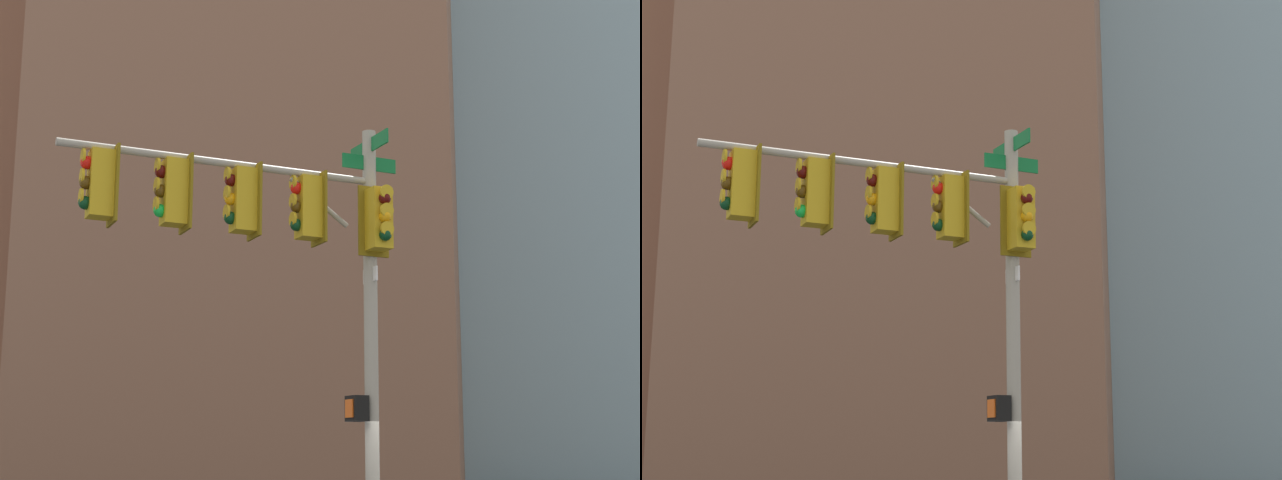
{
  "view_description": "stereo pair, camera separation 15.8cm",
  "coord_description": "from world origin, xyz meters",
  "views": [
    {
      "loc": [
        15.68,
        1.09,
        2.04
      ],
      "look_at": [
        0.67,
        -1.21,
        5.33
      ],
      "focal_mm": 54.92,
      "sensor_mm": 36.0,
      "label": 1
    },
    {
      "loc": [
        15.65,
        1.24,
        2.04
      ],
      "look_at": [
        0.67,
        -1.21,
        5.33
      ],
      "focal_mm": 54.92,
      "sensor_mm": 36.0,
      "label": 2
    }
  ],
  "objects": [
    {
      "name": "building_brick_nearside",
      "position": [
        -34.35,
        -8.32,
        22.43
      ],
      "size": [
        27.19,
        17.88,
        44.87
      ],
      "primitive_type": "cube",
      "color": "#845B47",
      "rests_on": "ground_plane"
    },
    {
      "name": "signal_pole_assembly",
      "position": [
        1.06,
        -1.72,
        5.18
      ],
      "size": [
        3.42,
        4.69,
        7.26
      ],
      "rotation": [
        0.0,
        0.0,
        5.3
      ],
      "color": "#9E998C",
      "rests_on": "ground_plane"
    },
    {
      "name": "building_brick_midblock",
      "position": [
        -38.07,
        -20.02,
        14.61
      ],
      "size": [
        17.67,
        16.69,
        29.23
      ],
      "primitive_type": "cube",
      "color": "brown",
      "rests_on": "ground_plane"
    }
  ]
}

